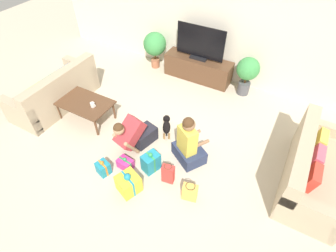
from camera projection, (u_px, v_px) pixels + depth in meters
The scene contains 19 objects.
ground_plane at pixel (158, 147), 4.69m from camera, with size 16.00×16.00×0.00m, color beige.
wall_back at pixel (221, 22), 5.42m from camera, with size 8.40×0.06×2.60m.
sofa_left at pixel (56, 93), 5.35m from camera, with size 0.82×1.80×0.83m.
sofa_right at pixel (313, 170), 3.97m from camera, with size 0.82×1.80×0.83m.
coffee_table at pixel (84, 104), 4.98m from camera, with size 1.07×0.65×0.42m.
tv_console at pixel (198, 68), 6.07m from camera, with size 1.55×0.45×0.52m.
tv at pixel (200, 45), 5.65m from camera, with size 1.10×0.20×0.74m.
potted_plant_back_right at pixel (247, 72), 5.44m from camera, with size 0.47×0.47×0.86m.
potted_plant_back_left at pixel (155, 45), 6.20m from camera, with size 0.54×0.54×0.88m.
person_kneeling at pixel (135, 134), 4.46m from camera, with size 0.49×0.83×0.78m.
person_sitting at pixel (189, 145), 4.28m from camera, with size 0.65×0.62×0.94m.
dog at pixel (167, 125), 4.79m from camera, with size 0.29×0.43×0.32m.
gift_box_a at pixel (125, 163), 4.33m from camera, with size 0.27×0.21×0.22m.
gift_box_b at pixel (128, 183), 3.97m from camera, with size 0.40×0.40×0.39m.
gift_box_c at pixel (103, 168), 4.23m from camera, with size 0.25×0.23×0.28m.
gift_box_d at pixel (151, 162), 4.24m from camera, with size 0.28×0.33×0.39m.
gift_bag_a at pixel (168, 174), 4.07m from camera, with size 0.20×0.14×0.38m.
gift_bag_b at pixel (190, 192), 3.87m from camera, with size 0.24×0.17×0.32m.
mug at pixel (93, 105), 4.82m from camera, with size 0.12×0.08×0.09m.
Camera 1 is at (1.66, -2.60, 3.56)m, focal length 28.00 mm.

